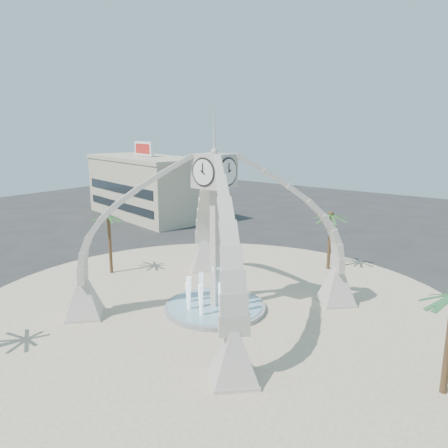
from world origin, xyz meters
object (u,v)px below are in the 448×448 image
Objects in this scene: clock_tower at (215,231)px; palm_west at (108,216)px; fountain at (215,307)px; palm_north at (331,215)px.

clock_tower is 13.75m from palm_west.
clock_tower is 2.24× the size of fountain.
palm_west is 21.83m from palm_north.
palm_north is (2.78, 14.94, -0.83)m from clock_tower.
palm_west is (-13.72, 0.64, -0.73)m from clock_tower.
fountain is 14.78m from palm_west.
clock_tower is at bearing -2.69° from palm_west.
fountain is 16.12m from palm_north.
clock_tower reaches higher than fountain.
palm_west is at bearing -139.08° from palm_north.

